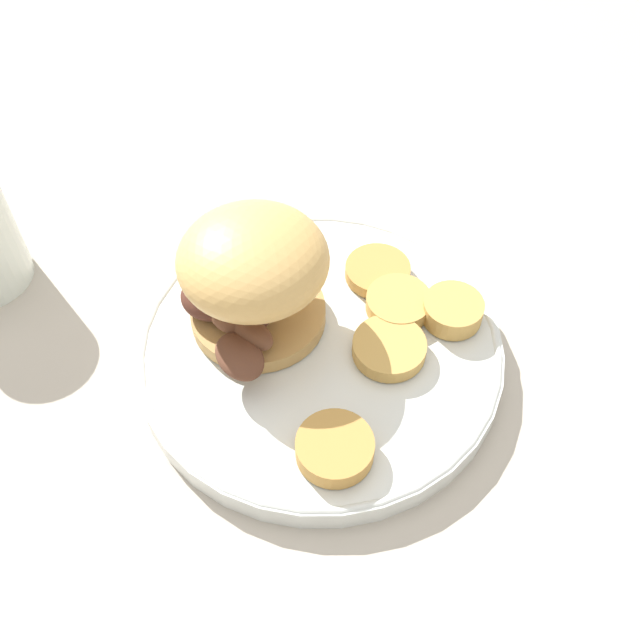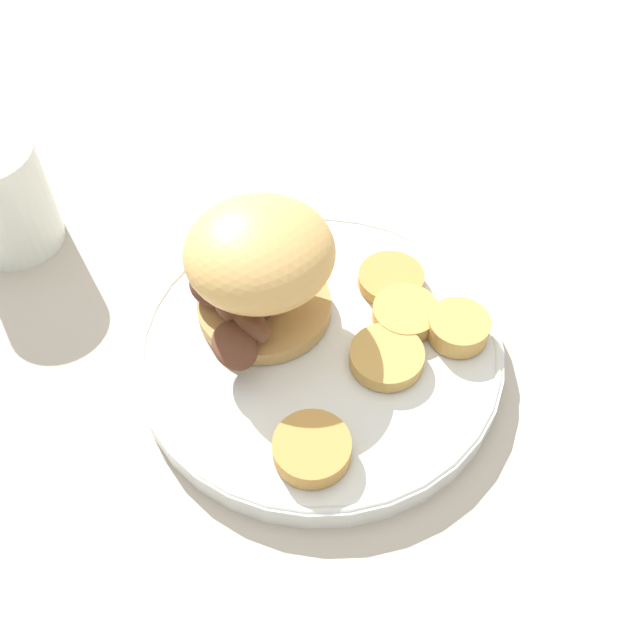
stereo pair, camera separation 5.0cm
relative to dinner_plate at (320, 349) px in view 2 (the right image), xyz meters
The scene contains 9 objects.
ground_plane 0.01m from the dinner_plate, ahead, with size 4.00×4.00×0.00m, color #B2A899.
dinner_plate is the anchor object (origin of this frame).
sandwich 0.08m from the dinner_plate, 50.29° to the right, with size 0.11×0.11×0.09m.
potato_round_0 0.05m from the dinner_plate, 140.54° to the left, with size 0.05×0.05×0.01m, color tan.
potato_round_1 0.07m from the dinner_plate, behind, with size 0.05×0.05×0.01m, color tan.
potato_round_2 0.09m from the dinner_plate, 67.54° to the left, with size 0.05×0.05×0.01m, color #BC8942.
potato_round_3 0.10m from the dinner_plate, 164.62° to the left, with size 0.04×0.04×0.02m, color tan.
potato_round_4 0.08m from the dinner_plate, 153.19° to the right, with size 0.05×0.05×0.01m, color #BC8942.
drinking_glass 0.28m from the dinner_plate, 45.25° to the right, with size 0.07×0.07×0.09m.
Camera 2 is at (0.10, 0.29, 0.44)m, focal length 42.00 mm.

